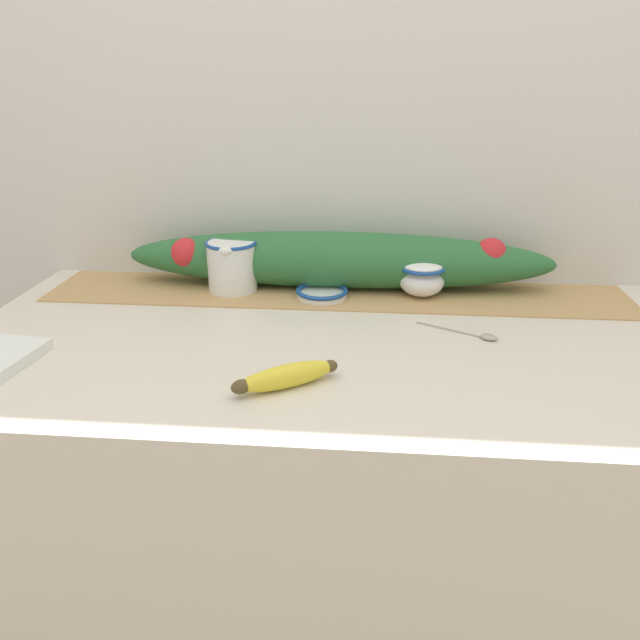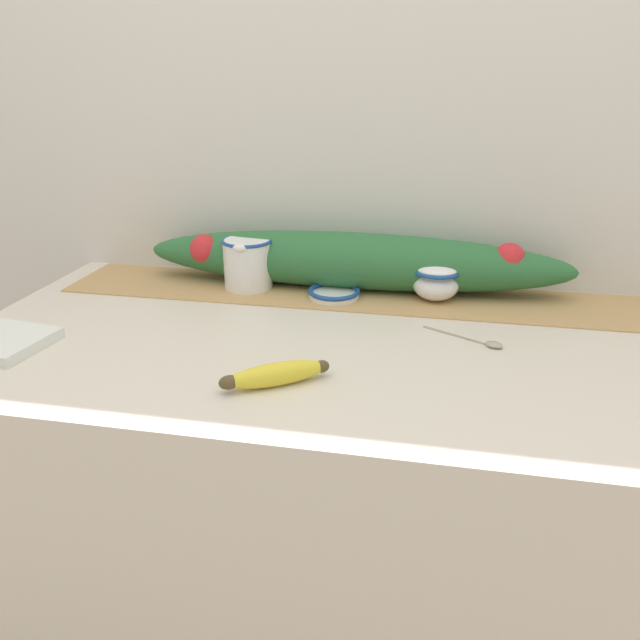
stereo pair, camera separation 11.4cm
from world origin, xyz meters
TOP-DOWN VIEW (x-y plane):
  - countertop at (0.00, 0.00)m, footprint 1.43×0.75m
  - back_wall at (0.00, 0.39)m, footprint 2.23×0.04m
  - table_runner at (0.00, 0.25)m, footprint 1.31×0.22m
  - cream_pitcher at (-0.24, 0.25)m, footprint 0.12×0.14m
  - sugar_bowl at (0.19, 0.25)m, footprint 0.10×0.10m
  - small_dish at (-0.03, 0.22)m, footprint 0.12×0.12m
  - banana at (-0.05, -0.20)m, footprint 0.17×0.12m
  - spoon at (0.29, 0.03)m, footprint 0.15×0.09m
  - napkin_stack at (-0.58, -0.16)m, footprint 0.16×0.16m
  - poinsettia_garland at (0.00, 0.30)m, footprint 0.99×0.14m

SIDE VIEW (x-z plane):
  - countertop at x=0.00m, z-range 0.00..0.93m
  - table_runner at x=0.00m, z-range 0.93..0.93m
  - spoon at x=0.29m, z-range 0.93..0.94m
  - napkin_stack at x=-0.58m, z-range 0.93..0.95m
  - small_dish at x=-0.03m, z-range 0.93..0.95m
  - banana at x=-0.05m, z-range 0.93..0.97m
  - sugar_bowl at x=0.19m, z-range 0.93..1.03m
  - cream_pitcher at x=-0.24m, z-range 0.94..1.05m
  - poinsettia_garland at x=0.00m, z-range 0.94..1.06m
  - back_wall at x=0.00m, z-range 0.00..2.40m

